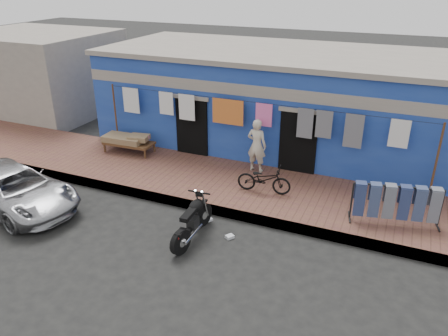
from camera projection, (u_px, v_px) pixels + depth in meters
ground at (190, 246)px, 10.04m from camera, size 80.00×80.00×0.00m
sidewalk at (238, 187)px, 12.49m from camera, size 28.00×3.00×0.25m
curb at (217, 211)px, 11.28m from camera, size 28.00×0.10×0.25m
building at (281, 99)px, 15.17m from camera, size 12.20×5.20×3.36m
neighbor_left at (39, 72)px, 19.14m from camera, size 6.00×5.00×3.40m
clothesline at (250, 118)px, 12.88m from camera, size 10.06×0.06×2.10m
car at (14, 188)px, 11.47m from camera, size 4.25×2.54×1.12m
seated_person at (257, 145)px, 12.89m from camera, size 0.62×0.44×1.63m
bicycle at (264, 176)px, 11.77m from camera, size 1.50×0.66×0.94m
motorcycle at (192, 220)px, 10.12m from camera, size 0.73×1.65×1.03m
charpoy at (129, 144)px, 14.48m from camera, size 1.81×0.99×0.58m
jeans_rack at (396, 204)px, 10.32m from camera, size 2.30×1.31×1.02m
litter_a at (189, 215)px, 11.25m from camera, size 0.20×0.20×0.07m
litter_b at (210, 220)px, 11.04m from camera, size 0.16×0.17×0.07m
litter_c at (230, 237)px, 10.34m from camera, size 0.22×0.23×0.07m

